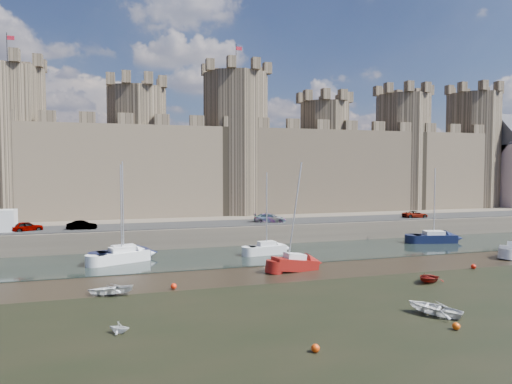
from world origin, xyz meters
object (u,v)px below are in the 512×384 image
car_3 (415,215)px  car_0 (27,227)px  sailboat_4 (295,263)px  car_2 (270,218)px  sailboat_3 (434,237)px  car_1 (82,225)px  sailboat_1 (124,254)px  sailboat_0 (122,255)px  sailboat_2 (267,248)px

car_3 → car_0: bearing=93.1°
sailboat_4 → car_2: bearing=69.2°
car_3 → sailboat_3: (-2.50, -7.49, -2.26)m
car_1 → sailboat_1: bearing=-144.4°
car_2 → sailboat_1: 21.64m
car_1 → car_3: car_1 is taller
sailboat_0 → sailboat_3: bearing=-20.9°
car_2 → sailboat_3: (20.35, -8.37, -2.37)m
car_3 → sailboat_4: bearing=127.4°
car_2 → sailboat_0: (-19.73, -9.70, -2.34)m
sailboat_0 → sailboat_4: sailboat_4 is taller
sailboat_1 → sailboat_4: size_ratio=1.00×
car_2 → car_3: car_2 is taller
car_1 → sailboat_2: (20.68, -9.23, -2.30)m
car_0 → sailboat_2: size_ratio=0.37×
sailboat_1 → sailboat_2: size_ratio=1.13×
car_3 → sailboat_2: size_ratio=0.40×
sailboat_2 → car_3: bearing=12.3°
car_1 → car_3: bearing=-84.4°
car_3 → car_1: bearing=93.6°
car_0 → car_1: size_ratio=1.01×
car_0 → sailboat_0: 14.57m
sailboat_2 → car_2: bearing=63.2°
sailboat_1 → sailboat_4: sailboat_1 is taller
car_1 → sailboat_1: size_ratio=0.32×
car_2 → sailboat_4: 18.78m
car_2 → sailboat_0: bearing=132.8°
car_0 → car_3: (53.31, -0.76, -0.06)m
sailboat_0 → sailboat_2: 16.08m
car_0 → sailboat_3: 51.53m
car_1 → car_2: car_2 is taller
sailboat_3 → sailboat_4: bearing=-144.9°
car_2 → sailboat_4: bearing=-174.2°
car_1 → car_0: bearing=91.7°
sailboat_0 → car_0: bearing=115.4°
car_0 → sailboat_1: (10.92, -8.88, -2.26)m
sailboat_1 → sailboat_4: bearing=-45.3°
car_2 → sailboat_1: bearing=131.3°
car_0 → sailboat_1: bearing=-148.9°
car_0 → sailboat_4: (26.96, -18.17, -2.32)m
sailboat_1 → sailboat_2: bearing=-18.1°
sailboat_4 → sailboat_1: bearing=139.9°
sailboat_2 → car_0: bearing=153.8°
car_0 → sailboat_4: bearing=-143.8°
car_3 → sailboat_0: bearing=105.6°
car_3 → sailboat_4: size_ratio=0.36×
car_3 → sailboat_1: bearing=104.8°
car_0 → sailboat_4: size_ratio=0.33×
car_3 → sailboat_4: 31.66m
sailboat_0 → car_2: bearing=3.4°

